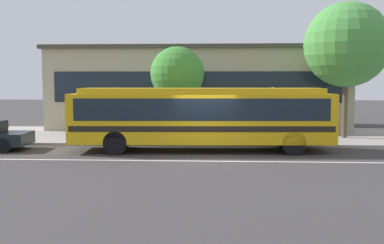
% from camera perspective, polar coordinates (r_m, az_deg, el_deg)
% --- Properties ---
extents(ground_plane, '(120.00, 120.00, 0.00)m').
position_cam_1_polar(ground_plane, '(18.23, 1.65, -4.51)').
color(ground_plane, '#3B3838').
extents(sidewalk_slab, '(60.00, 8.00, 0.12)m').
position_cam_1_polar(sidewalk_slab, '(25.28, 2.07, -1.71)').
color(sidewalk_slab, '#9D9491').
rests_on(sidewalk_slab, ground_plane).
extents(lane_stripe_center, '(56.00, 0.16, 0.01)m').
position_cam_1_polar(lane_stripe_center, '(17.44, 1.59, -4.93)').
color(lane_stripe_center, silver).
rests_on(lane_stripe_center, ground_plane).
extents(transit_bus, '(11.32, 3.02, 2.76)m').
position_cam_1_polar(transit_bus, '(19.82, 1.22, 0.95)').
color(transit_bus, gold).
rests_on(transit_bus, ground_plane).
extents(pedestrian_waiting_near_sign, '(0.45, 0.45, 1.63)m').
position_cam_1_polar(pedestrian_waiting_near_sign, '(23.03, 1.37, 0.17)').
color(pedestrian_waiting_near_sign, navy).
rests_on(pedestrian_waiting_near_sign, sidewalk_slab).
extents(bus_stop_sign, '(0.08, 0.44, 2.66)m').
position_cam_1_polar(bus_stop_sign, '(21.70, 10.05, 1.77)').
color(bus_stop_sign, gray).
rests_on(bus_stop_sign, sidewalk_slab).
extents(street_tree_near_stop, '(2.79, 2.79, 4.74)m').
position_cam_1_polar(street_tree_near_stop, '(23.59, -1.87, 6.06)').
color(street_tree_near_stop, brown).
rests_on(street_tree_near_stop, sidewalk_slab).
extents(street_tree_mid_block, '(4.38, 4.38, 7.03)m').
position_cam_1_polar(street_tree_mid_block, '(25.06, 18.86, 9.16)').
color(street_tree_mid_block, brown).
rests_on(street_tree_mid_block, sidewalk_slab).
extents(station_building, '(18.66, 8.05, 5.23)m').
position_cam_1_polar(station_building, '(30.32, 0.84, 4.27)').
color(station_building, tan).
rests_on(station_building, ground_plane).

